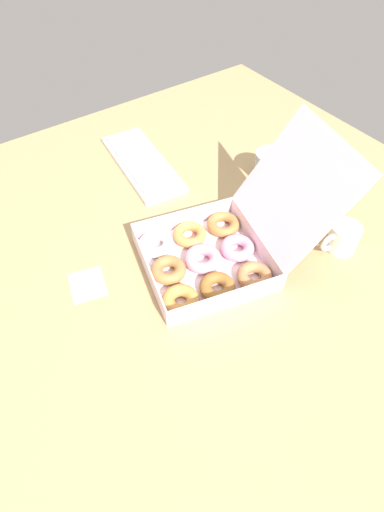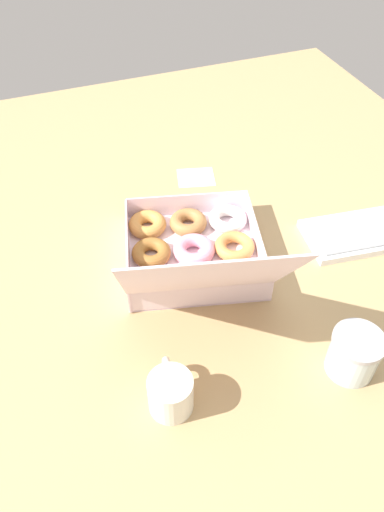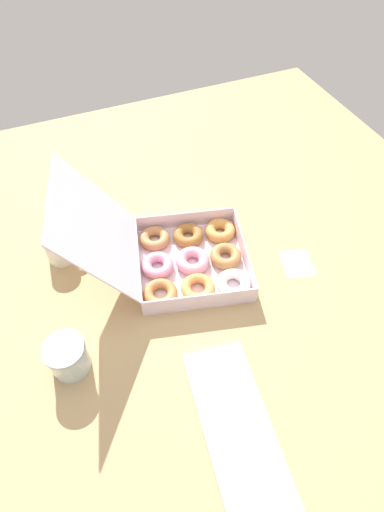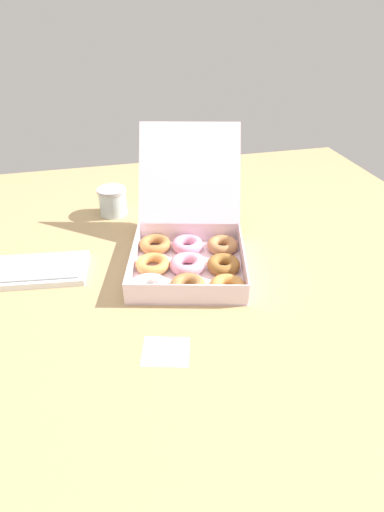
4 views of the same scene
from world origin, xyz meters
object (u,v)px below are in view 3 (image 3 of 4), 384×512
(keyboard, at_px, (238,430))
(coffee_mug, at_px, (61,248))
(donut_box, at_px, (184,257))
(glass_jar, at_px, (68,357))

(keyboard, height_order, coffee_mug, coffee_mug)
(donut_box, relative_size, keyboard, 1.34)
(keyboard, xyz_separation_m, glass_jar, (0.29, 0.30, 0.04))
(donut_box, xyz_separation_m, keyboard, (-0.48, 0.06, -0.03))
(coffee_mug, relative_size, glass_jar, 1.16)
(donut_box, xyz_separation_m, coffee_mug, (0.16, 0.32, 0.00))
(keyboard, bearing_deg, donut_box, -7.48)
(coffee_mug, distance_m, glass_jar, 0.35)
(coffee_mug, xyz_separation_m, glass_jar, (-0.35, 0.05, 0.01))
(glass_jar, bearing_deg, coffee_mug, -7.98)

